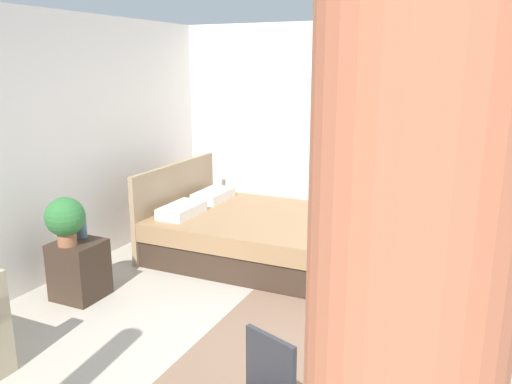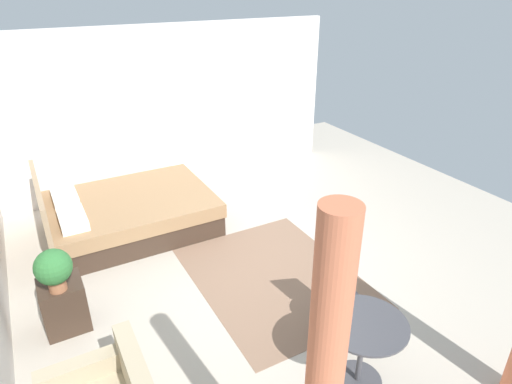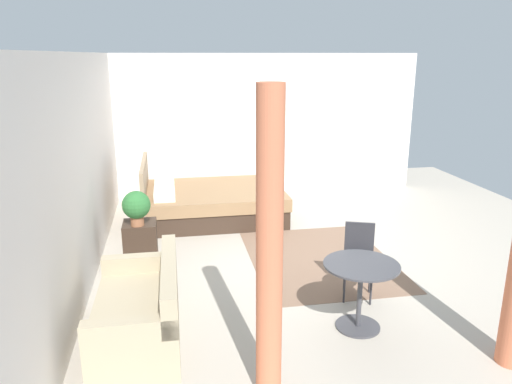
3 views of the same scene
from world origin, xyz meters
The scene contains 9 objects.
ground_plane centered at (0.00, 0.00, -0.01)m, with size 9.08×8.85×0.02m, color #B2A899.
wall_right centered at (3.04, 0.00, 1.33)m, with size 0.12×5.85×2.67m, color silver.
area_rug centered at (-0.32, -0.02, 0.00)m, with size 2.33×1.82×0.01m, color #7F604C.
bed centered at (1.67, 1.26, 0.27)m, with size 1.70×2.27×1.00m.
nightstand centered at (0.02, 2.32, 0.27)m, with size 0.42×0.42×0.55m.
potted_plant centered at (-0.08, 2.34, 0.81)m, with size 0.36×0.36×0.45m.
vase centered at (0.14, 2.37, 0.67)m, with size 0.10×0.10×0.24m.
balcony_table centered at (-2.00, 0.12, 0.48)m, with size 0.74×0.74×0.69m.
cafe_chair_near_window centered at (-1.34, -0.13, 0.51)m, with size 0.53×0.53×0.83m.
Camera 2 is at (-4.05, 2.31, 3.33)m, focal length 30.89 mm.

